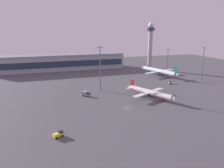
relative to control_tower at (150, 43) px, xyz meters
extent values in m
plane|color=#4C4C51|center=(-67.52, -100.88, -28.05)|extent=(416.00, 416.00, 0.00)
cube|color=#9EA3AD|center=(-91.32, 28.01, -21.05)|extent=(135.83, 22.00, 14.00)
cube|color=#263347|center=(-91.32, 16.81, -20.35)|extent=(130.40, 0.40, 6.16)
cube|color=gray|center=(-91.32, 28.01, -12.85)|extent=(135.83, 19.80, 2.40)
cylinder|color=#A8A8B2|center=(0.00, 0.00, -7.57)|extent=(4.40, 4.40, 40.95)
cylinder|color=#2D3847|center=(0.00, 0.00, 14.41)|extent=(8.00, 8.00, 3.00)
sphere|color=silver|center=(0.00, 0.00, 18.43)|extent=(5.60, 5.60, 5.60)
cylinder|color=silver|center=(-46.82, -87.91, -24.48)|extent=(16.12, 29.82, 3.31)
cone|color=silver|center=(-39.82, -103.08, -24.48)|extent=(3.73, 3.21, 3.14)
cone|color=silver|center=(-53.89, -72.59, -24.48)|extent=(3.72, 3.46, 2.97)
cube|color=silver|center=(-47.18, -87.12, -24.65)|extent=(26.73, 14.82, 0.30)
cube|color=silver|center=(-53.20, -74.09, -24.31)|extent=(9.56, 5.90, 0.30)
cube|color=red|center=(-53.09, -74.33, -21.65)|extent=(1.40, 2.64, 5.65)
cylinder|color=slate|center=(-42.84, -85.12, -25.26)|extent=(3.05, 3.65, 1.91)
cylinder|color=slate|center=(-51.53, -89.13, -25.26)|extent=(3.05, 3.65, 1.91)
cube|color=red|center=(-46.82, -87.91, -25.39)|extent=(14.77, 27.41, 0.31)
cylinder|color=#333338|center=(-42.62, -97.01, -26.02)|extent=(0.24, 0.24, 3.09)
cylinder|color=black|center=(-42.62, -97.01, -27.57)|extent=(0.72, 1.01, 0.96)
cylinder|color=#333338|center=(-45.99, -85.14, -26.02)|extent=(0.24, 0.24, 3.09)
cylinder|color=black|center=(-45.99, -85.14, -27.57)|extent=(0.72, 1.01, 0.96)
cylinder|color=#333338|center=(-49.47, -86.74, -26.02)|extent=(0.24, 0.24, 3.09)
cylinder|color=black|center=(-49.47, -86.74, -27.57)|extent=(0.72, 1.01, 0.96)
cylinder|color=silver|center=(-6.80, -31.02, -23.66)|extent=(14.75, 38.11, 4.07)
cone|color=silver|center=(-12.58, -11.30, -23.66)|extent=(4.43, 3.55, 3.86)
cone|color=silver|center=(-0.95, -50.94, -23.66)|extent=(4.36, 3.91, 3.66)
cube|color=silver|center=(-6.50, -32.04, -23.87)|extent=(34.06, 13.75, 0.37)
cube|color=silver|center=(-1.52, -48.99, -23.44)|extent=(12.02, 5.78, 0.37)
cube|color=#146B4C|center=(-1.61, -48.68, -20.18)|extent=(1.27, 3.38, 6.96)
cylinder|color=slate|center=(-12.14, -33.70, -24.62)|extent=(3.34, 4.36, 2.35)
cylinder|color=slate|center=(-0.85, -30.39, -24.62)|extent=(3.34, 4.36, 2.35)
cube|color=#146B4C|center=(-6.80, -31.02, -24.78)|extent=(13.50, 35.04, 0.39)
cylinder|color=#333338|center=(-10.27, -19.19, -25.56)|extent=(0.30, 0.30, 3.80)
cylinder|color=black|center=(-10.27, -19.19, -27.46)|extent=(0.74, 1.25, 1.18)
cylinder|color=#333338|center=(-8.30, -34.25, -25.56)|extent=(0.30, 0.30, 3.80)
cylinder|color=black|center=(-8.30, -34.25, -27.46)|extent=(0.74, 1.25, 1.18)
cylinder|color=#333338|center=(-3.78, -32.92, -25.56)|extent=(0.30, 0.30, 3.80)
cylinder|color=black|center=(-3.78, -32.92, -27.46)|extent=(0.74, 1.25, 1.18)
cube|color=yellow|center=(-104.97, -120.78, -27.05)|extent=(2.78, 2.74, 1.10)
cube|color=#1E232D|center=(-104.97, -120.78, -26.15)|extent=(2.48, 2.48, 0.70)
cube|color=yellow|center=(-106.65, -121.64, -26.90)|extent=(3.01, 2.80, 1.40)
cylinder|color=black|center=(-105.10, -119.89, -27.60)|extent=(0.94, 0.68, 0.90)
cylinder|color=black|center=(-104.32, -121.40, -27.60)|extent=(0.94, 0.68, 0.90)
cylinder|color=black|center=(-107.49, -121.11, -27.60)|extent=(0.94, 0.68, 0.90)
cylinder|color=black|center=(-106.72, -122.63, -27.60)|extent=(0.94, 0.68, 0.90)
cube|color=white|center=(-14.29, -61.25, -27.15)|extent=(2.21, 2.08, 0.90)
cube|color=#1E232D|center=(-14.29, -61.25, -26.35)|extent=(2.01, 1.85, 0.70)
cylinder|color=black|center=(-14.93, -60.80, -27.60)|extent=(0.56, 0.95, 0.90)
cylinder|color=black|center=(-13.51, -61.26, -27.60)|extent=(0.56, 0.95, 0.90)
cylinder|color=black|center=(-15.56, -62.75, -27.60)|extent=(0.56, 0.95, 0.90)
cylinder|color=black|center=(-14.14, -63.21, -27.60)|extent=(0.56, 0.95, 0.90)
cube|color=gray|center=(-83.41, -73.30, -27.00)|extent=(3.61, 3.65, 1.20)
cube|color=#1E232D|center=(-83.41, -73.30, -26.05)|extent=(3.25, 3.27, 0.70)
cube|color=gray|center=(-85.01, -71.41, -26.30)|extent=(4.09, 4.23, 2.60)
cylinder|color=black|center=(-82.36, -72.91, -27.60)|extent=(0.81, 0.88, 0.90)
cylinder|color=black|center=(-83.96, -74.27, -27.60)|extent=(0.81, 0.88, 0.90)
cylinder|color=black|center=(-84.64, -70.23, -27.60)|extent=(0.81, 0.88, 0.90)
cylinder|color=black|center=(-86.24, -71.59, -27.60)|extent=(0.81, 0.88, 0.90)
cylinder|color=slate|center=(-71.79, -61.29, -12.59)|extent=(0.70, 0.70, 30.91)
cube|color=slate|center=(-71.79, -61.29, 2.27)|extent=(4.80, 0.40, 0.40)
sphere|color=#F9EAB2|center=(-73.59, -61.29, 2.27)|extent=(0.90, 0.90, 0.90)
sphere|color=#F9EAB2|center=(-69.99, -61.29, 2.27)|extent=(0.90, 0.90, 0.90)
cylinder|color=slate|center=(15.11, -11.06, -16.77)|extent=(0.70, 0.70, 22.55)
cube|color=slate|center=(15.11, -11.06, -6.09)|extent=(4.80, 0.40, 0.40)
sphere|color=#F9EAB2|center=(13.31, -11.06, -6.09)|extent=(0.90, 0.90, 0.90)
sphere|color=#F9EAB2|center=(16.91, -11.06, -6.09)|extent=(0.90, 0.90, 0.90)
cylinder|color=slate|center=(19.62, -57.05, -14.11)|extent=(0.70, 0.70, 27.87)
cube|color=slate|center=(19.62, -57.05, -0.78)|extent=(4.80, 0.40, 0.40)
sphere|color=#F9EAB2|center=(17.82, -57.05, -0.78)|extent=(0.90, 0.90, 0.90)
sphere|color=#F9EAB2|center=(21.42, -57.05, -0.78)|extent=(0.90, 0.90, 0.90)
camera|label=1|loc=(-109.44, -200.12, 13.70)|focal=33.55mm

